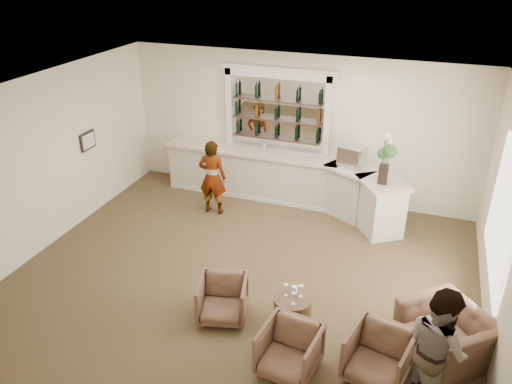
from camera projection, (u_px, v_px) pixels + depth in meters
The scene contains 19 objects.
ground at pixel (244, 275), 8.99m from camera, with size 8.00×8.00×0.00m, color brown.
room_shell at pixel (266, 141), 8.50m from camera, with size 8.04×7.02×3.32m.
bar_counter at pixel (285, 179), 11.31m from camera, with size 5.72×1.80×1.14m.
back_bar_alcove at pixel (277, 110), 11.11m from camera, with size 2.64×0.25×3.00m.
cocktail_table at pixel (292, 311), 7.72m from camera, with size 0.59×0.59×0.50m, color brown.
sommelier at pixel (212, 177), 10.76m from camera, with size 0.61×0.40×1.68m, color gray.
guest at pixel (437, 348), 6.13m from camera, with size 0.86×0.67×1.77m, color gray.
armchair_left at pixel (223, 299), 7.84m from camera, with size 0.74×0.76×0.70m, color brown.
armchair_center at pixel (289, 350), 6.83m from camera, with size 0.77×0.79×0.72m, color brown.
armchair_right at pixel (378, 356), 6.71m from camera, with size 0.80×0.82×0.74m, color brown.
armchair_far at pixel (446, 334), 7.08m from camera, with size 1.16×1.01×0.75m, color brown.
espresso_machine at pixel (352, 156), 10.45m from camera, with size 0.50×0.42×0.44m, color #B5B5B9.
flower_vase at pixel (385, 155), 9.54m from camera, with size 0.27×0.27×1.04m.
wine_glass_bar_left at pixel (264, 149), 11.17m from camera, with size 0.07×0.07×0.21m, color white, non-canonical shape.
wine_glass_bar_right at pixel (328, 158), 10.70m from camera, with size 0.07×0.07×0.21m, color white, non-canonical shape.
wine_glass_tbl_a at pixel (286, 290), 7.62m from camera, with size 0.07×0.07×0.21m, color white, non-canonical shape.
wine_glass_tbl_b at pixel (301, 291), 7.60m from camera, with size 0.07×0.07×0.21m, color white, non-canonical shape.
wine_glass_tbl_c at pixel (293, 298), 7.44m from camera, with size 0.07×0.07×0.21m, color white, non-canonical shape.
napkin_holder at pixel (294, 290), 7.70m from camera, with size 0.08×0.08×0.12m, color white.
Camera 1 is at (2.71, -6.87, 5.34)m, focal length 35.00 mm.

